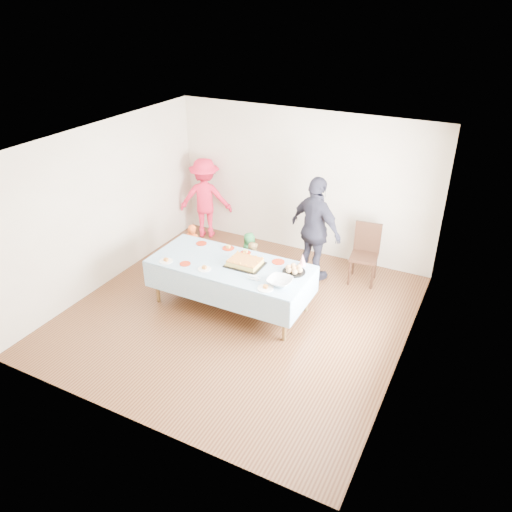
{
  "coord_description": "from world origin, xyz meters",
  "views": [
    {
      "loc": [
        3.2,
        -5.64,
        4.5
      ],
      "look_at": [
        0.15,
        0.3,
        0.92
      ],
      "focal_mm": 35.0,
      "sensor_mm": 36.0,
      "label": 1
    }
  ],
  "objects": [
    {
      "name": "plate_red_far_b",
      "position": [
        -0.48,
        0.55,
        0.79
      ],
      "size": [
        0.2,
        0.2,
        0.01
      ],
      "primitive_type": "cylinder",
      "color": "#B6250D",
      "rests_on": "party_table"
    },
    {
      "name": "plate_white_left",
      "position": [
        -1.12,
        -0.26,
        0.79
      ],
      "size": [
        0.21,
        0.21,
        0.01
      ],
      "primitive_type": "cylinder",
      "color": "white",
      "rests_on": "party_table"
    },
    {
      "name": "plate_red_near",
      "position": [
        -0.81,
        -0.2,
        0.79
      ],
      "size": [
        0.17,
        0.17,
        0.01
      ],
      "primitive_type": "cylinder",
      "color": "#B6250D",
      "rests_on": "party_table"
    },
    {
      "name": "adult_right",
      "position": [
        0.63,
        1.57,
        0.93
      ],
      "size": [
        1.18,
        0.85,
        1.86
      ],
      "primitive_type": "imported",
      "rotation": [
        0.0,
        0.0,
        2.73
      ],
      "color": "#272635",
      "rests_on": "ground"
    },
    {
      "name": "adult_left",
      "position": [
        -1.96,
        2.2,
        0.81
      ],
      "size": [
        1.2,
        0.95,
        1.62
      ],
      "primitive_type": "imported",
      "rotation": [
        0.0,
        0.0,
        3.52
      ],
      "color": "red",
      "rests_on": "ground"
    },
    {
      "name": "plate_red_far_a",
      "position": [
        -0.97,
        0.5,
        0.79
      ],
      "size": [
        0.18,
        0.18,
        0.01
      ],
      "primitive_type": "cylinder",
      "color": "#B6250D",
      "rests_on": "party_table"
    },
    {
      "name": "toddler_left",
      "position": [
        -1.41,
        0.9,
        0.44
      ],
      "size": [
        0.34,
        0.24,
        0.87
      ],
      "primitive_type": "imported",
      "rotation": [
        0.0,
        0.0,
        3.26
      ],
      "color": "#DD501B",
      "rests_on": "ground"
    },
    {
      "name": "plate_red_far_d",
      "position": [
        0.43,
        0.51,
        0.79
      ],
      "size": [
        0.2,
        0.2,
        0.01
      ],
      "primitive_type": "cylinder",
      "color": "#B6250D",
      "rests_on": "party_table"
    },
    {
      "name": "room_walls",
      "position": [
        0.05,
        0.0,
        1.77
      ],
      "size": [
        5.04,
        5.04,
        2.72
      ],
      "color": "#C3B3A0",
      "rests_on": "ground"
    },
    {
      "name": "rolls_tray",
      "position": [
        0.77,
        0.33,
        0.82
      ],
      "size": [
        0.35,
        0.35,
        0.1
      ],
      "color": "black",
      "rests_on": "party_table"
    },
    {
      "name": "plate_white_right",
      "position": [
        0.6,
        -0.28,
        0.79
      ],
      "size": [
        0.23,
        0.23,
        0.01
      ],
      "primitive_type": "cylinder",
      "color": "white",
      "rests_on": "party_table"
    },
    {
      "name": "plate_white_mid",
      "position": [
        -0.46,
        -0.2,
        0.79
      ],
      "size": [
        0.2,
        0.2,
        0.01
      ],
      "primitive_type": "cylinder",
      "color": "white",
      "rests_on": "party_table"
    },
    {
      "name": "birthday_cake",
      "position": [
        0.02,
        0.19,
        0.83
      ],
      "size": [
        0.55,
        0.43,
        0.1
      ],
      "color": "black",
      "rests_on": "party_table"
    },
    {
      "name": "toddler_right",
      "position": [
        -0.23,
        0.9,
        0.4
      ],
      "size": [
        0.41,
        0.33,
        0.8
      ],
      "primitive_type": "imported",
      "rotation": [
        0.0,
        0.0,
        3.23
      ],
      "color": "tan",
      "rests_on": "ground"
    },
    {
      "name": "party_table",
      "position": [
        -0.21,
        0.13,
        0.72
      ],
      "size": [
        2.5,
        1.1,
        0.78
      ],
      "color": "brown",
      "rests_on": "ground"
    },
    {
      "name": "dining_chair",
      "position": [
        1.42,
        1.92,
        0.58
      ],
      "size": [
        0.5,
        0.5,
        1.04
      ],
      "rotation": [
        0.0,
        0.0,
        0.12
      ],
      "color": "black",
      "rests_on": "ground"
    },
    {
      "name": "plate_red_far_c",
      "position": [
        -0.16,
        0.54,
        0.79
      ],
      "size": [
        0.17,
        0.17,
        0.01
      ],
      "primitive_type": "cylinder",
      "color": "#B6250D",
      "rests_on": "party_table"
    },
    {
      "name": "party_hat",
      "position": [
        0.8,
        0.59,
        0.88
      ],
      "size": [
        0.11,
        0.11,
        0.19
      ],
      "primitive_type": "cone",
      "color": "white",
      "rests_on": "party_table"
    },
    {
      "name": "toddler_mid",
      "position": [
        -0.47,
        1.25,
        0.38
      ],
      "size": [
        0.43,
        0.34,
        0.76
      ],
      "primitive_type": "imported",
      "rotation": [
        0.0,
        0.0,
        2.84
      ],
      "color": "#246E35",
      "rests_on": "ground"
    },
    {
      "name": "ground",
      "position": [
        0.0,
        0.0,
        0.0
      ],
      "size": [
        5.0,
        5.0,
        0.0
      ],
      "primitive_type": "plane",
      "color": "#442413",
      "rests_on": "ground"
    },
    {
      "name": "punch_bowl",
      "position": [
        0.72,
        -0.07,
        0.82
      ],
      "size": [
        0.36,
        0.36,
        0.09
      ],
      "primitive_type": "imported",
      "color": "silver",
      "rests_on": "party_table"
    },
    {
      "name": "fork_pile",
      "position": [
        0.35,
        -0.1,
        0.81
      ],
      "size": [
        0.24,
        0.18,
        0.07
      ],
      "primitive_type": null,
      "color": "white",
      "rests_on": "party_table"
    }
  ]
}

